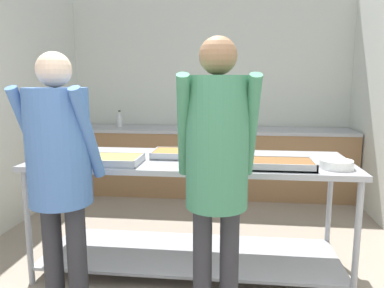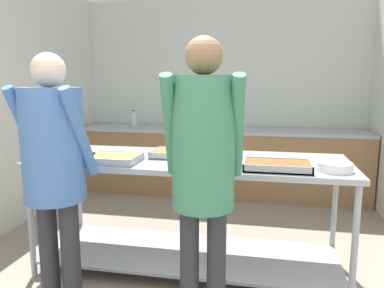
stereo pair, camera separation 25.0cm
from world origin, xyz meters
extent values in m
cube|color=silver|center=(0.00, 4.17, 1.32)|extent=(3.98, 0.06, 2.65)
cube|color=olive|center=(0.00, 3.80, 0.43)|extent=(3.82, 0.62, 0.86)
cube|color=#9EA0A8|center=(0.00, 3.80, 0.88)|extent=(3.82, 0.65, 0.04)
cube|color=black|center=(0.38, 3.80, 0.89)|extent=(0.45, 0.38, 0.02)
cube|color=#9EA0A8|center=(0.03, 1.70, 0.90)|extent=(2.45, 0.86, 0.04)
cube|color=#9EA0A8|center=(0.03, 1.70, 0.12)|extent=(2.37, 0.78, 0.02)
cylinder|color=#9EA0A8|center=(-1.14, 1.32, 0.44)|extent=(0.04, 0.04, 0.88)
cylinder|color=#9EA0A8|center=(1.21, 1.32, 0.44)|extent=(0.04, 0.04, 0.88)
cylinder|color=#9EA0A8|center=(-1.14, 2.08, 0.44)|extent=(0.04, 0.04, 0.88)
cylinder|color=#9EA0A8|center=(1.21, 2.08, 0.44)|extent=(0.04, 0.04, 0.88)
cylinder|color=#9EA0A8|center=(-0.93, 1.46, 0.96)|extent=(0.27, 0.27, 0.07)
cylinder|color=#B7472D|center=(-0.93, 1.46, 0.98)|extent=(0.24, 0.24, 0.01)
cylinder|color=black|center=(-0.73, 1.46, 0.98)|extent=(0.14, 0.02, 0.02)
cube|color=#9EA0A8|center=(-0.50, 1.46, 0.93)|extent=(0.38, 0.31, 0.01)
cube|color=gold|center=(-0.50, 1.46, 0.95)|extent=(0.35, 0.29, 0.04)
cube|color=#9EA0A8|center=(-0.50, 1.31, 0.95)|extent=(0.38, 0.01, 0.05)
cube|color=#9EA0A8|center=(-0.50, 1.60, 0.95)|extent=(0.38, 0.01, 0.05)
cube|color=#9EA0A8|center=(-0.68, 1.46, 0.95)|extent=(0.01, 0.31, 0.05)
cube|color=#9EA0A8|center=(-0.32, 1.46, 0.95)|extent=(0.01, 0.31, 0.05)
cube|color=#9EA0A8|center=(-0.06, 1.75, 0.93)|extent=(0.44, 0.31, 0.01)
cube|color=#9E6B33|center=(-0.06, 1.75, 0.95)|extent=(0.41, 0.28, 0.04)
cube|color=#9EA0A8|center=(-0.06, 1.60, 0.95)|extent=(0.44, 0.01, 0.05)
cube|color=#9EA0A8|center=(-0.06, 1.90, 0.95)|extent=(0.44, 0.01, 0.05)
cube|color=#9EA0A8|center=(-0.27, 1.75, 0.95)|extent=(0.01, 0.31, 0.05)
cube|color=#9EA0A8|center=(0.15, 1.75, 0.95)|extent=(0.01, 0.31, 0.05)
cylinder|color=#B2B2B7|center=(0.31, 1.86, 0.95)|extent=(0.24, 0.24, 0.07)
sphere|color=#2D702D|center=(0.34, 1.86, 1.00)|extent=(0.08, 0.08, 0.08)
sphere|color=#2D702D|center=(0.30, 1.88, 1.00)|extent=(0.06, 0.06, 0.06)
sphere|color=#2D702D|center=(0.30, 1.83, 1.00)|extent=(0.06, 0.06, 0.06)
cube|color=#9EA0A8|center=(0.70, 1.46, 0.93)|extent=(0.46, 0.29, 0.01)
cube|color=brown|center=(0.70, 1.46, 0.95)|extent=(0.43, 0.27, 0.04)
cube|color=#9EA0A8|center=(0.70, 1.32, 0.95)|extent=(0.46, 0.01, 0.05)
cube|color=#9EA0A8|center=(0.70, 1.60, 0.95)|extent=(0.46, 0.01, 0.05)
cube|color=#9EA0A8|center=(0.48, 1.46, 0.95)|extent=(0.01, 0.29, 0.05)
cube|color=#9EA0A8|center=(0.92, 1.46, 0.95)|extent=(0.01, 0.29, 0.05)
cylinder|color=white|center=(1.08, 1.48, 0.93)|extent=(0.24, 0.24, 0.01)
cylinder|color=white|center=(1.08, 1.48, 0.94)|extent=(0.24, 0.24, 0.01)
cylinder|color=white|center=(1.08, 1.48, 0.95)|extent=(0.23, 0.23, 0.01)
cylinder|color=white|center=(1.08, 1.48, 0.96)|extent=(0.23, 0.23, 0.01)
cylinder|color=white|center=(1.08, 1.48, 0.98)|extent=(0.23, 0.23, 0.01)
cylinder|color=#2D2D33|center=(-0.78, 0.98, 0.39)|extent=(0.12, 0.12, 0.77)
cylinder|color=#2D2D33|center=(-0.61, 0.96, 0.39)|extent=(0.12, 0.12, 0.77)
cylinder|color=#4770B2|center=(-0.89, 0.99, 1.21)|extent=(0.11, 0.33, 0.58)
cylinder|color=#4770B2|center=(-0.49, 0.94, 1.21)|extent=(0.11, 0.33, 0.58)
cylinder|color=#4770B2|center=(-0.69, 0.97, 1.13)|extent=(0.38, 0.38, 0.71)
sphere|color=beige|center=(-0.69, 0.97, 1.59)|extent=(0.21, 0.21, 0.21)
cylinder|color=#2D2D33|center=(0.20, 0.90, 0.40)|extent=(0.11, 0.11, 0.81)
cylinder|color=#2D2D33|center=(0.35, 0.92, 0.40)|extent=(0.11, 0.11, 0.81)
cylinder|color=#3D7F5B|center=(0.09, 0.89, 1.27)|extent=(0.10, 0.34, 0.60)
cylinder|color=#3D7F5B|center=(0.46, 0.93, 1.27)|extent=(0.10, 0.34, 0.60)
cylinder|color=#3D7F5B|center=(0.28, 0.91, 1.18)|extent=(0.35, 0.35, 0.75)
sphere|color=#8C6647|center=(0.28, 0.91, 1.66)|extent=(0.21, 0.21, 0.21)
cylinder|color=silver|center=(-1.21, 3.84, 0.97)|extent=(0.08, 0.08, 0.15)
cone|color=silver|center=(-1.21, 3.84, 1.08)|extent=(0.07, 0.07, 0.06)
cylinder|color=black|center=(-1.21, 3.84, 1.12)|extent=(0.03, 0.03, 0.02)
camera|label=1|loc=(0.37, -1.17, 1.52)|focal=35.00mm
camera|label=2|loc=(0.62, -1.13, 1.52)|focal=35.00mm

